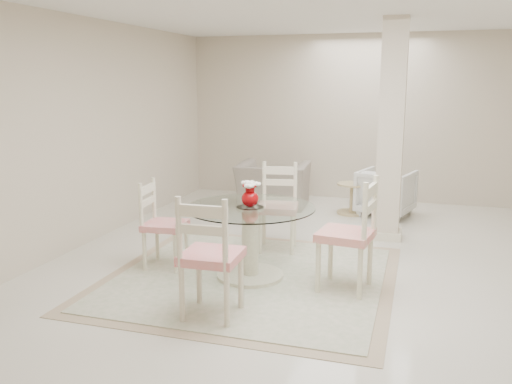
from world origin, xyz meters
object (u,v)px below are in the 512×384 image
(dining_chair_north, at_px, (278,200))
(dining_chair_west, at_px, (159,218))
(dining_chair_south, at_px, (208,248))
(recliner_taupe, at_px, (273,185))
(red_vase, at_px, (250,194))
(armchair_white, at_px, (386,192))
(column, at_px, (391,131))
(dining_table, at_px, (250,242))
(dining_chair_east, at_px, (354,226))
(side_table, at_px, (352,200))

(dining_chair_north, height_order, dining_chair_west, dining_chair_north)
(dining_chair_north, distance_m, dining_chair_west, 1.44)
(dining_chair_west, relative_size, dining_chair_south, 0.88)
(dining_chair_south, distance_m, recliner_taupe, 4.18)
(red_vase, xyz_separation_m, dining_chair_south, (-0.03, -1.03, -0.25))
(red_vase, bearing_deg, dining_chair_west, 178.38)
(red_vase, bearing_deg, armchair_white, 69.99)
(dining_chair_west, xyz_separation_m, dining_chair_south, (0.98, -1.05, 0.08))
(column, xyz_separation_m, dining_chair_north, (-1.19, -0.86, -0.76))
(dining_table, distance_m, red_vase, 0.49)
(armchair_white, bearing_deg, dining_chair_south, 90.01)
(dining_chair_north, xyz_separation_m, recliner_taupe, (-0.63, 2.08, -0.24))
(dining_chair_east, bearing_deg, armchair_white, -174.16)
(dining_chair_south, relative_size, side_table, 2.55)
(red_vase, bearing_deg, side_table, 78.11)
(dining_chair_west, bearing_deg, column, -55.06)
(red_vase, relative_size, armchair_white, 0.35)
(column, relative_size, dining_chair_north, 2.40)
(dining_table, height_order, side_table, dining_table)
(column, height_order, dining_chair_north, column)
(dining_chair_east, distance_m, dining_chair_south, 1.44)
(recliner_taupe, xyz_separation_m, side_table, (1.24, -0.09, -0.13))
(dining_chair_west, bearing_deg, dining_chair_north, -51.01)
(dining_chair_east, xyz_separation_m, dining_chair_west, (-2.04, 0.07, -0.09))
(dining_table, distance_m, dining_chair_north, 1.04)
(dining_chair_south, bearing_deg, armchair_white, -107.45)
(red_vase, bearing_deg, recliner_taupe, 101.05)
(dining_chair_east, xyz_separation_m, armchair_white, (0.10, 3.13, -0.29))
(armchair_white, distance_m, side_table, 0.51)
(dining_table, bearing_deg, recliner_taupe, 101.03)
(column, relative_size, side_table, 5.83)
(dining_chair_south, distance_m, side_table, 4.11)
(dining_chair_north, relative_size, armchair_white, 1.50)
(dining_table, height_order, armchair_white, dining_table)
(dining_table, xyz_separation_m, dining_chair_north, (0.02, 1.02, 0.21))
(dining_table, bearing_deg, dining_chair_east, -2.48)
(dining_chair_east, distance_m, dining_chair_north, 1.47)
(dining_chair_north, height_order, recliner_taupe, dining_chair_north)
(dining_table, distance_m, dining_chair_west, 1.03)
(dining_chair_west, distance_m, side_table, 3.42)
(dining_table, xyz_separation_m, recliner_taupe, (-0.60, 3.10, -0.03))
(dining_chair_west, height_order, recliner_taupe, dining_chair_west)
(armchair_white, bearing_deg, dining_chair_north, 77.60)
(dining_chair_south, distance_m, armchair_white, 4.28)
(red_vase, distance_m, dining_chair_north, 1.06)
(dining_chair_west, bearing_deg, dining_chair_south, -141.67)
(dining_chair_north, bearing_deg, dining_table, -100.28)
(dining_chair_west, height_order, side_table, dining_chair_west)
(red_vase, bearing_deg, dining_chair_south, -91.82)
(column, relative_size, red_vase, 10.38)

